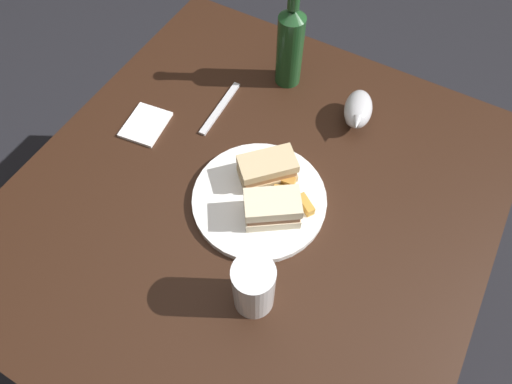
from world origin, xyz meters
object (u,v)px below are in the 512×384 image
object	(u,v)px
gravy_boat	(358,110)
fork	(220,108)
napkin	(146,124)
pint_glass	(254,288)
sandwich_half_right	(267,169)
plate	(260,198)
cider_bottle	(290,44)
sandwich_half_left	(272,209)

from	to	relation	value
gravy_boat	fork	xyz separation A→B (m)	(-0.13, 0.30, -0.04)
napkin	fork	distance (m)	0.18
pint_glass	gravy_boat	bearing A→B (deg)	0.37
gravy_boat	fork	bearing A→B (deg)	112.53
gravy_boat	napkin	bearing A→B (deg)	120.87
napkin	fork	size ratio (longest dim) A/B	0.61
sandwich_half_right	gravy_boat	world-z (taller)	sandwich_half_right
plate	sandwich_half_right	xyz separation A→B (m)	(0.05, 0.01, 0.04)
napkin	gravy_boat	bearing A→B (deg)	-59.13
cider_bottle	fork	xyz separation A→B (m)	(-0.17, 0.10, -0.11)
gravy_boat	cider_bottle	world-z (taller)	cider_bottle
cider_bottle	napkin	distance (m)	0.39
plate	cider_bottle	xyz separation A→B (m)	(0.35, 0.11, 0.11)
gravy_boat	pint_glass	bearing A→B (deg)	-179.63
sandwich_half_right	pint_glass	world-z (taller)	pint_glass
pint_glass	cider_bottle	bearing A→B (deg)	21.03
pint_glass	fork	distance (m)	0.49
napkin	plate	bearing A→B (deg)	-97.81
sandwich_half_right	napkin	size ratio (longest dim) A/B	1.19
plate	fork	bearing A→B (deg)	49.79
sandwich_half_left	sandwich_half_right	size ratio (longest dim) A/B	0.98
sandwich_half_left	cider_bottle	bearing A→B (deg)	22.69
plate	gravy_boat	distance (m)	0.32
sandwich_half_right	napkin	distance (m)	0.33
sandwich_half_right	cider_bottle	xyz separation A→B (m)	(0.30, 0.10, 0.07)
plate	napkin	xyz separation A→B (m)	(0.05, 0.34, -0.00)
fork	sandwich_half_left	bearing A→B (deg)	-132.12
sandwich_half_left	fork	xyz separation A→B (m)	(0.21, 0.26, -0.05)
sandwich_half_left	napkin	distance (m)	0.39
napkin	sandwich_half_right	bearing A→B (deg)	-88.95
sandwich_half_right	gravy_boat	xyz separation A→B (m)	(0.25, -0.10, -0.00)
sandwich_half_right	plate	bearing A→B (deg)	-167.53
cider_bottle	fork	bearing A→B (deg)	150.19
sandwich_half_left	fork	bearing A→B (deg)	50.83
pint_glass	sandwich_half_left	bearing A→B (deg)	17.08
napkin	cider_bottle	bearing A→B (deg)	-36.73
napkin	sandwich_half_left	bearing A→B (deg)	-101.26
pint_glass	napkin	bearing A→B (deg)	60.92
pint_glass	gravy_boat	distance (m)	0.50
fork	napkin	bearing A→B (deg)	132.94
sandwich_half_left	pint_glass	size ratio (longest dim) A/B	0.90
cider_bottle	napkin	xyz separation A→B (m)	(-0.30, 0.23, -0.11)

